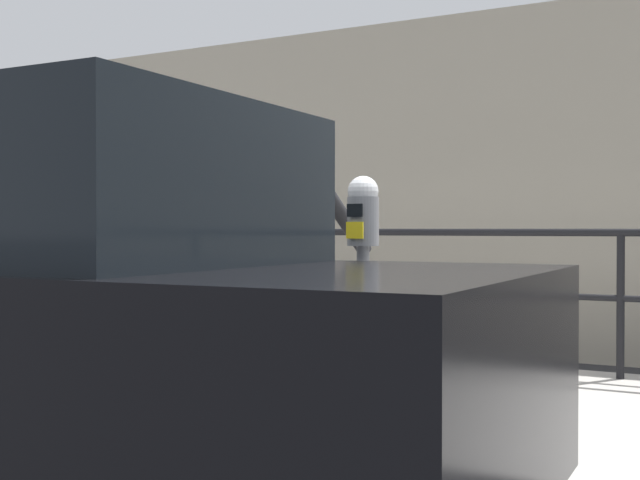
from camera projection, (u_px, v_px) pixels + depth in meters
ground_plane at (317, 478)px, 4.23m from camera, size 160.00×160.00×0.00m
sidewalk_curb at (425, 406)px, 5.61m from camera, size 36.00×3.13×0.15m
parking_meter at (363, 248)px, 4.41m from camera, size 0.17×0.18×1.44m
pedestrian_at_meter at (292, 268)px, 4.85m from camera, size 0.69×0.50×1.62m
parked_hatchback_black at (63, 316)px, 3.55m from camera, size 4.03×1.84×1.81m
background_railing at (482, 268)px, 6.73m from camera, size 24.06×0.06×1.15m
backdrop_wall at (535, 183)px, 8.30m from camera, size 32.00×0.50×3.54m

